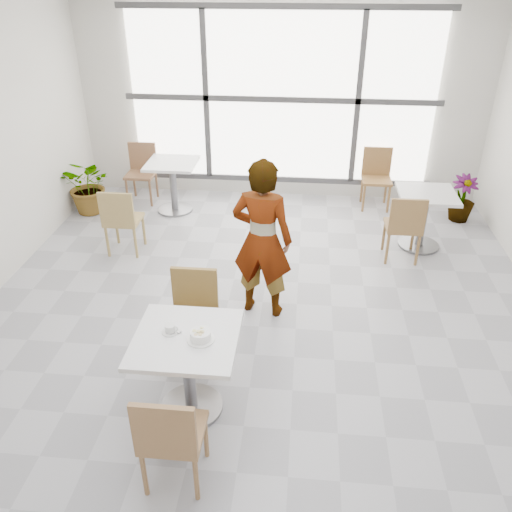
# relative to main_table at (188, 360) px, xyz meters

# --- Properties ---
(floor) EXTENTS (7.00, 7.00, 0.00)m
(floor) POSITION_rel_main_table_xyz_m (0.46, 1.16, -0.52)
(floor) COLOR #9E9EA5
(floor) RESTS_ON ground
(ceiling) EXTENTS (7.00, 7.00, 0.00)m
(ceiling) POSITION_rel_main_table_xyz_m (0.46, 1.16, 2.48)
(ceiling) COLOR white
(ceiling) RESTS_ON ground
(wall_back) EXTENTS (6.00, 0.00, 6.00)m
(wall_back) POSITION_rel_main_table_xyz_m (0.46, 4.66, 0.98)
(wall_back) COLOR silver
(wall_back) RESTS_ON ground
(window) EXTENTS (4.60, 0.07, 2.52)m
(window) POSITION_rel_main_table_xyz_m (0.46, 4.59, 0.98)
(window) COLOR white
(window) RESTS_ON ground
(main_table) EXTENTS (0.80, 0.80, 0.75)m
(main_table) POSITION_rel_main_table_xyz_m (0.00, 0.00, 0.00)
(main_table) COLOR white
(main_table) RESTS_ON ground
(chair_near) EXTENTS (0.42, 0.42, 0.87)m
(chair_near) POSITION_rel_main_table_xyz_m (0.03, -0.72, -0.02)
(chair_near) COLOR #966D44
(chair_near) RESTS_ON ground
(chair_far) EXTENTS (0.42, 0.42, 0.87)m
(chair_far) POSITION_rel_main_table_xyz_m (-0.10, 0.70, -0.02)
(chair_far) COLOR olive
(chair_far) RESTS_ON ground
(oatmeal_bowl) EXTENTS (0.21, 0.21, 0.10)m
(oatmeal_bowl) POSITION_rel_main_table_xyz_m (0.12, -0.03, 0.27)
(oatmeal_bowl) COLOR white
(oatmeal_bowl) RESTS_ON main_table
(coffee_cup) EXTENTS (0.16, 0.13, 0.07)m
(coffee_cup) POSITION_rel_main_table_xyz_m (-0.13, 0.04, 0.26)
(coffee_cup) COLOR silver
(coffee_cup) RESTS_ON main_table
(person) EXTENTS (0.68, 0.51, 1.68)m
(person) POSITION_rel_main_table_xyz_m (0.46, 1.46, 0.32)
(person) COLOR black
(person) RESTS_ON ground
(bg_table_left) EXTENTS (0.70, 0.70, 0.75)m
(bg_table_left) POSITION_rel_main_table_xyz_m (-1.05, 3.86, -0.04)
(bg_table_left) COLOR white
(bg_table_left) RESTS_ON ground
(bg_table_right) EXTENTS (0.70, 0.70, 0.75)m
(bg_table_right) POSITION_rel_main_table_xyz_m (2.37, 3.08, -0.04)
(bg_table_right) COLOR silver
(bg_table_right) RESTS_ON ground
(bg_chair_left_near) EXTENTS (0.42, 0.42, 0.87)m
(bg_chair_left_near) POSITION_rel_main_table_xyz_m (-1.38, 2.52, -0.02)
(bg_chair_left_near) COLOR #A3874E
(bg_chair_left_near) RESTS_ON ground
(bg_chair_left_far) EXTENTS (0.42, 0.42, 0.87)m
(bg_chair_left_far) POSITION_rel_main_table_xyz_m (-1.62, 4.24, -0.02)
(bg_chair_left_far) COLOR #8A5F41
(bg_chair_left_far) RESTS_ON ground
(bg_chair_right_near) EXTENTS (0.42, 0.42, 0.87)m
(bg_chair_right_near) POSITION_rel_main_table_xyz_m (2.07, 2.67, -0.02)
(bg_chair_right_near) COLOR olive
(bg_chair_right_near) RESTS_ON ground
(bg_chair_right_far) EXTENTS (0.42, 0.42, 0.87)m
(bg_chair_right_far) POSITION_rel_main_table_xyz_m (1.91, 4.36, -0.02)
(bg_chair_right_far) COLOR olive
(bg_chair_right_far) RESTS_ON ground
(plant_left) EXTENTS (0.85, 0.77, 0.84)m
(plant_left) POSITION_rel_main_table_xyz_m (-2.24, 3.69, -0.10)
(plant_left) COLOR #3E8741
(plant_left) RESTS_ON ground
(plant_right) EXTENTS (0.40, 0.40, 0.66)m
(plant_right) POSITION_rel_main_table_xyz_m (3.08, 3.94, -0.19)
(plant_right) COLOR #50874D
(plant_right) RESTS_ON ground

